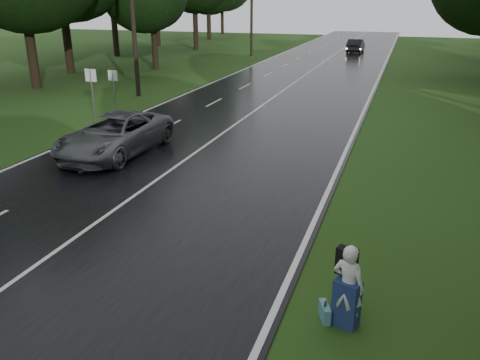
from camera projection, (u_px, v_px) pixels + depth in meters
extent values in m
plane|color=#234414|center=(7.00, 288.00, 10.63)|extent=(160.00, 160.00, 0.00)
cube|color=black|center=(262.00, 106.00, 28.36)|extent=(12.00, 140.00, 0.04)
cube|color=silver|center=(262.00, 106.00, 28.35)|extent=(0.12, 140.00, 0.01)
imported|color=#535658|center=(115.00, 134.00, 19.39)|extent=(2.81, 5.82, 1.60)
imported|color=black|center=(356.00, 46.00, 55.72)|extent=(1.69, 4.62, 1.51)
imported|color=silver|center=(348.00, 286.00, 9.14)|extent=(0.73, 0.60, 1.73)
cube|color=navy|center=(346.00, 303.00, 9.28)|extent=(0.56, 0.46, 0.97)
cube|color=black|center=(347.00, 262.00, 9.24)|extent=(0.44, 0.32, 0.55)
cube|color=teal|center=(325.00, 312.00, 9.54)|extent=(0.31, 0.49, 0.33)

